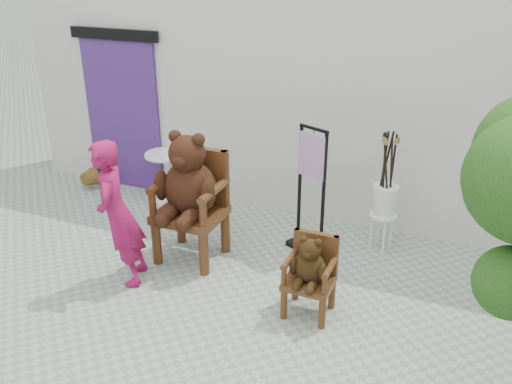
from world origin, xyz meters
TOP-DOWN VIEW (x-y plane):
  - ground_plane at (0.00, 0.00)m, footprint 60.00×60.00m
  - back_wall at (0.00, 3.10)m, footprint 9.00×1.00m
  - doorway at (-3.00, 2.58)m, footprint 1.40×0.11m
  - chair_big at (-1.09, 1.09)m, footprint 0.73×0.81m
  - chair_small at (0.49, 0.59)m, footprint 0.46×0.46m
  - person at (-1.54, 0.37)m, footprint 0.58×0.68m
  - cafe_table at (-2.17, 2.35)m, footprint 0.60×0.60m
  - display_stand at (0.10, 1.81)m, footprint 0.55×0.50m
  - stool_bucket at (0.90, 2.13)m, footprint 0.32×0.32m
  - potted_plant at (-3.40, 2.33)m, footprint 0.49×0.45m

SIDE VIEW (x-z plane):
  - ground_plane at x=0.00m, z-range 0.00..0.00m
  - potted_plant at x=-3.40m, z-range 0.00..0.46m
  - cafe_table at x=-2.17m, z-range 0.09..0.79m
  - chair_small at x=0.49m, z-range 0.08..0.93m
  - display_stand at x=0.10m, z-range -0.17..1.34m
  - stool_bucket at x=0.90m, z-range -0.08..1.37m
  - person at x=-1.54m, z-range 0.00..1.59m
  - chair_big at x=-1.09m, z-range 0.10..1.64m
  - doorway at x=-3.00m, z-range 0.00..2.33m
  - back_wall at x=0.00m, z-range 0.00..3.00m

